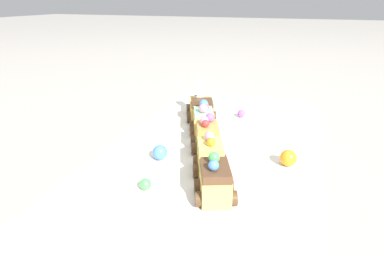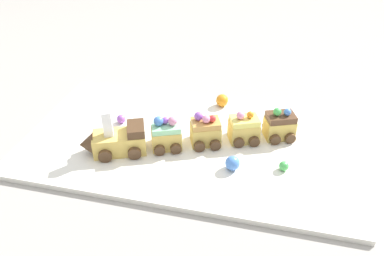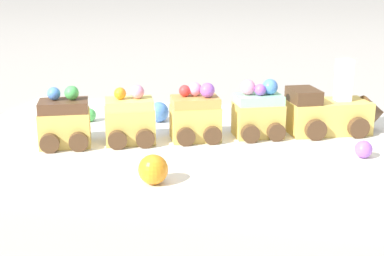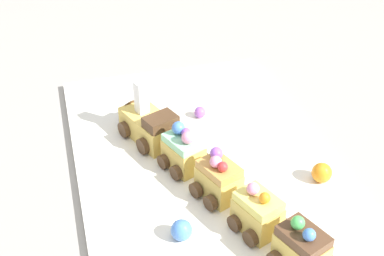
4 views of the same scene
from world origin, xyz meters
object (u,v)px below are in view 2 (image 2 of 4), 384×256
(cake_car_caramel, at_px, (205,132))
(gumball_blue, at_px, (232,163))
(cake_car_lemon, at_px, (244,129))
(gumball_purple, at_px, (121,119))
(cake_train_locomotive, at_px, (115,141))
(gumball_green, at_px, (284,166))
(cake_car_mint, at_px, (166,135))
(gumball_orange, at_px, (222,100))
(cake_car_chocolate, at_px, (280,126))

(cake_car_caramel, relative_size, gumball_blue, 2.71)
(cake_car_lemon, relative_size, gumball_blue, 2.71)
(cake_car_lemon, height_order, gumball_purple, cake_car_lemon)
(cake_train_locomotive, height_order, gumball_green, cake_train_locomotive)
(cake_train_locomotive, xyz_separation_m, gumball_purple, (0.03, -0.11, -0.02))
(cake_car_mint, relative_size, gumball_orange, 2.56)
(cake_car_chocolate, bearing_deg, cake_car_mint, -0.05)
(cake_train_locomotive, distance_m, cake_car_mint, 0.11)
(cake_car_lemon, relative_size, cake_car_chocolate, 1.00)
(gumball_green, bearing_deg, gumball_orange, -53.51)
(cake_car_mint, height_order, gumball_orange, cake_car_mint)
(cake_car_caramel, distance_m, gumball_purple, 0.22)
(cake_train_locomotive, distance_m, gumball_purple, 0.11)
(cake_car_lemon, height_order, gumball_blue, cake_car_lemon)
(cake_car_caramel, xyz_separation_m, cake_car_lemon, (-0.08, -0.03, -0.00))
(cake_car_lemon, distance_m, gumball_green, 0.13)
(cake_car_mint, relative_size, cake_car_lemon, 1.00)
(cake_train_locomotive, relative_size, cake_car_caramel, 1.82)
(gumball_purple, relative_size, gumball_blue, 0.71)
(cake_train_locomotive, height_order, cake_car_lemon, cake_train_locomotive)
(cake_car_mint, bearing_deg, cake_car_chocolate, 179.95)
(cake_car_caramel, distance_m, gumball_green, 0.18)
(cake_train_locomotive, xyz_separation_m, cake_car_lemon, (-0.26, -0.10, 0.00))
(cake_car_mint, distance_m, cake_car_chocolate, 0.25)
(gumball_green, distance_m, gumball_blue, 0.10)
(gumball_orange, relative_size, gumball_blue, 1.06)
(cake_car_lemon, xyz_separation_m, gumball_green, (-0.09, 0.08, -0.02))
(cake_train_locomotive, height_order, cake_car_chocolate, cake_train_locomotive)
(cake_car_lemon, relative_size, gumball_green, 4.05)
(cake_car_chocolate, bearing_deg, gumball_blue, 35.95)
(cake_car_caramel, bearing_deg, gumball_purple, -30.79)
(gumball_orange, bearing_deg, cake_car_mint, 65.53)
(cake_car_caramel, xyz_separation_m, gumball_purple, (0.21, -0.03, -0.02))
(cake_car_chocolate, bearing_deg, cake_train_locomotive, -0.02)
(cake_car_caramel, height_order, gumball_green, cake_car_caramel)
(cake_car_caramel, relative_size, gumball_orange, 2.56)
(cake_car_lemon, xyz_separation_m, cake_car_chocolate, (-0.08, -0.03, 0.00))
(gumball_purple, bearing_deg, gumball_orange, -149.18)
(cake_car_chocolate, distance_m, gumball_blue, 0.16)
(gumball_orange, height_order, gumball_blue, gumball_orange)
(gumball_purple, xyz_separation_m, gumball_green, (-0.38, 0.09, -0.00))
(cake_train_locomotive, relative_size, gumball_blue, 4.93)
(cake_train_locomotive, relative_size, gumball_green, 7.39)
(gumball_purple, bearing_deg, cake_train_locomotive, 105.73)
(cake_car_mint, height_order, gumball_blue, cake_car_mint)
(cake_car_lemon, xyz_separation_m, gumball_blue, (0.01, 0.11, -0.01))
(cake_train_locomotive, bearing_deg, cake_car_mint, -179.95)
(cake_car_lemon, distance_m, gumball_blue, 0.11)
(cake_car_lemon, bearing_deg, gumball_green, 115.63)
(cake_car_caramel, relative_size, cake_car_lemon, 1.00)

